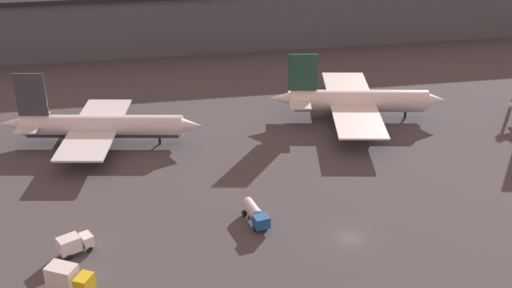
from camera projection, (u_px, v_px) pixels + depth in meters
The scene contains 7 objects.
ground at pixel (349, 238), 96.22m from camera, with size 600.00×600.00×0.00m, color #423F44.
terminal_building at pixel (243, 12), 181.87m from camera, with size 218.04×23.92×16.56m.
airplane_1 at pixel (100, 126), 123.23m from camera, with size 39.00×29.05×14.50m.
airplane_2 at pixel (357, 101), 134.26m from camera, with size 37.27×36.68×14.13m.
service_vehicle_0 at pixel (255, 214), 99.36m from camera, with size 3.57×7.28×2.62m.
service_vehicle_1 at pixel (68, 279), 84.17m from camera, with size 6.56×5.17×3.87m.
service_vehicle_4 at pixel (74, 244), 92.06m from camera, with size 5.38×4.20×2.95m.
Camera 1 is at (-27.93, -76.29, 55.26)m, focal length 45.00 mm.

